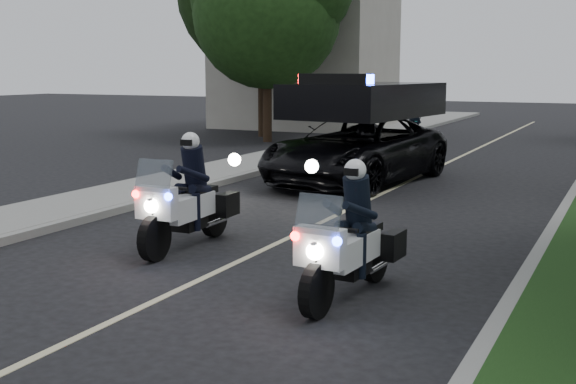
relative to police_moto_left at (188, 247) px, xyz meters
The scene contains 13 objects.
ground 2.43m from the police_moto_left, 60.39° to the right, with size 120.00×120.00×0.00m, color black.
curb_right 9.50m from the police_moto_left, 56.08° to the left, with size 0.20×60.00×0.15m, color gray.
curb_left 8.40m from the police_moto_left, 110.18° to the left, with size 0.20×60.00×0.15m, color gray.
sidewalk_left 8.84m from the police_moto_left, 116.89° to the left, with size 2.00×60.00×0.16m, color gray.
building_far 25.69m from the police_moto_left, 110.22° to the left, with size 8.00×6.00×7.00m, color #A8A396.
lane_marking 7.98m from the police_moto_left, 81.33° to the left, with size 0.12×50.00×0.01m, color #BFB78C.
police_moto_left is the anchor object (origin of this frame).
police_moto_right 3.61m from the police_moto_left, 21.82° to the right, with size 0.74×2.10×1.79m, color silver, non-canonical shape.
police_suv 7.75m from the police_moto_left, 89.69° to the left, with size 2.85×6.17×3.00m, color black.
bicycle 19.82m from the police_moto_left, 95.48° to the left, with size 0.55×1.56×0.82m, color black.
cyclist 19.82m from the police_moto_left, 95.48° to the left, with size 0.58×0.38×1.60m, color black.
tree_left_near 17.76m from the police_moto_left, 113.22° to the left, with size 5.87×5.87×9.78m, color #1E4316, non-canonical shape.
tree_left_far 20.13m from the police_moto_left, 114.36° to the left, with size 7.22×7.22×12.03m, color black, non-canonical shape.
Camera 1 is at (5.37, -7.66, 2.90)m, focal length 45.38 mm.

